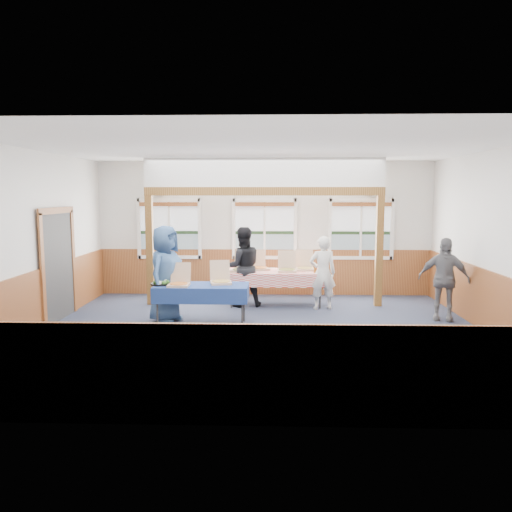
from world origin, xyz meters
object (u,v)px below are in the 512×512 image
(woman_white, at_px, (323,273))
(person_grey, at_px, (444,279))
(table_left, at_px, (202,288))
(table_right, at_px, (276,273))
(man_blue, at_px, (165,274))
(woman_black, at_px, (242,267))

(woman_white, distance_m, person_grey, 2.39)
(table_left, relative_size, table_right, 0.87)
(man_blue, xyz_separation_m, person_grey, (5.34, 0.29, -0.12))
(woman_black, relative_size, person_grey, 1.08)
(table_left, xyz_separation_m, woman_black, (0.67, 1.58, 0.17))
(woman_black, xyz_separation_m, person_grey, (3.95, -1.06, -0.06))
(table_left, xyz_separation_m, woman_white, (2.38, 1.35, 0.08))
(person_grey, bearing_deg, woman_black, -177.05)
(table_left, height_order, person_grey, person_grey)
(man_blue, bearing_deg, table_right, -36.94)
(table_left, distance_m, woman_black, 1.72)
(woman_white, relative_size, woman_black, 0.90)
(table_left, bearing_deg, woman_black, 89.68)
(table_right, bearing_deg, woman_black, -160.58)
(table_right, height_order, woman_black, woman_black)
(table_right, relative_size, man_blue, 1.17)
(man_blue, relative_size, person_grey, 1.15)
(woman_white, relative_size, man_blue, 0.84)
(table_right, xyz_separation_m, woman_white, (0.99, -0.39, 0.07))
(table_left, distance_m, person_grey, 4.65)
(table_right, bearing_deg, person_grey, -14.80)
(table_right, relative_size, person_grey, 1.35)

